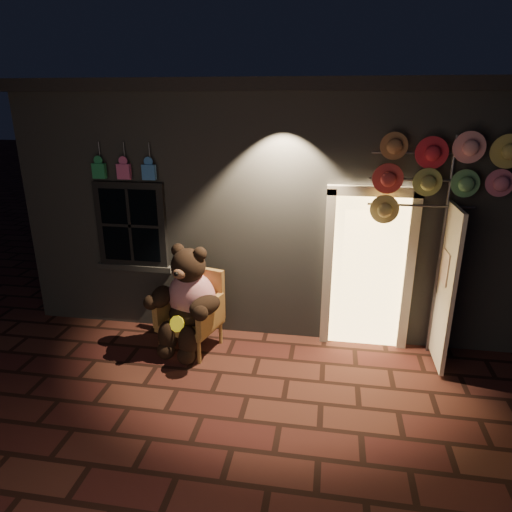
# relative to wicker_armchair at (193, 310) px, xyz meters

# --- Properties ---
(ground) EXTENTS (60.00, 60.00, 0.00)m
(ground) POSITION_rel_wicker_armchair_xyz_m (0.92, -1.01, -0.53)
(ground) COLOR #4D271D
(ground) RESTS_ON ground
(shop_building) EXTENTS (7.30, 5.95, 3.51)m
(shop_building) POSITION_rel_wicker_armchair_xyz_m (0.92, 2.97, 1.20)
(shop_building) COLOR slate
(shop_building) RESTS_ON ground
(wicker_armchair) EXTENTS (0.87, 0.83, 1.07)m
(wicker_armchair) POSITION_rel_wicker_armchair_xyz_m (0.00, 0.00, 0.00)
(wicker_armchair) COLOR #B08644
(wicker_armchair) RESTS_ON ground
(teddy_bear) EXTENTS (1.01, 0.91, 1.45)m
(teddy_bear) POSITION_rel_wicker_armchair_xyz_m (-0.02, -0.13, 0.20)
(teddy_bear) COLOR #A91227
(teddy_bear) RESTS_ON ground
(hat_rack) EXTENTS (1.66, 0.22, 2.84)m
(hat_rack) POSITION_rel_wicker_armchair_xyz_m (2.98, 0.26, 1.85)
(hat_rack) COLOR #59595E
(hat_rack) RESTS_ON ground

